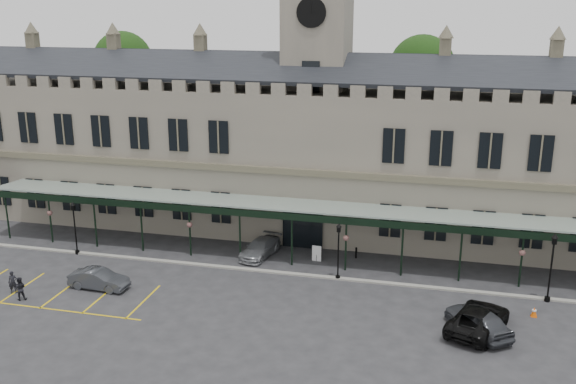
% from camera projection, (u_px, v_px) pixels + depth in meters
% --- Properties ---
extents(ground, '(140.00, 140.00, 0.00)m').
position_uv_depth(ground, '(266.00, 308.00, 40.88)').
color(ground, '#28282B').
extents(station_building, '(60.00, 10.36, 17.30)m').
position_uv_depth(station_building, '(316.00, 154.00, 53.87)').
color(station_building, '#6B6559').
rests_on(station_building, ground).
extents(clock_tower, '(5.60, 5.60, 24.80)m').
position_uv_depth(clock_tower, '(317.00, 74.00, 52.07)').
color(clock_tower, '#6B6559').
rests_on(clock_tower, ground).
extents(canopy, '(50.00, 4.10, 4.30)m').
position_uv_depth(canopy, '(293.00, 233.00, 47.15)').
color(canopy, '#8C9E93').
rests_on(canopy, ground).
extents(kerb, '(60.00, 0.40, 0.12)m').
position_uv_depth(kerb, '(286.00, 273.00, 45.99)').
color(kerb, gray).
rests_on(kerb, ground).
extents(parking_markings, '(16.00, 6.00, 0.01)m').
position_uv_depth(parking_markings, '(57.00, 295.00, 42.66)').
color(parking_markings, gold).
rests_on(parking_markings, ground).
extents(tree_behind_left, '(6.00, 6.00, 16.00)m').
position_uv_depth(tree_behind_left, '(123.00, 63.00, 65.54)').
color(tree_behind_left, '#332314').
rests_on(tree_behind_left, ground).
extents(tree_behind_mid, '(6.00, 6.00, 16.00)m').
position_uv_depth(tree_behind_mid, '(422.00, 70.00, 58.73)').
color(tree_behind_mid, '#332314').
rests_on(tree_behind_mid, ground).
extents(lamp_post_left, '(0.40, 0.40, 4.23)m').
position_uv_depth(lamp_post_left, '(75.00, 223.00, 48.99)').
color(lamp_post_left, black).
rests_on(lamp_post_left, ground).
extents(lamp_post_mid, '(0.40, 0.40, 4.18)m').
position_uv_depth(lamp_post_mid, '(338.00, 246.00, 44.43)').
color(lamp_post_mid, black).
rests_on(lamp_post_mid, ground).
extents(lamp_post_right, '(0.45, 0.45, 4.71)m').
position_uv_depth(lamp_post_right, '(552.00, 262.00, 41.01)').
color(lamp_post_right, black).
rests_on(lamp_post_right, ground).
extents(traffic_cone, '(0.40, 0.40, 0.63)m').
position_uv_depth(traffic_cone, '(534.00, 312.00, 39.69)').
color(traffic_cone, '#E95607').
rests_on(traffic_cone, ground).
extents(sign_board, '(0.71, 0.10, 1.21)m').
position_uv_depth(sign_board, '(317.00, 254.00, 48.17)').
color(sign_board, black).
rests_on(sign_board, ground).
extents(bollard_left, '(0.17, 0.17, 0.96)m').
position_uv_depth(bollard_left, '(257.00, 247.00, 49.76)').
color(bollard_left, black).
rests_on(bollard_left, ground).
extents(bollard_right, '(0.15, 0.15, 0.85)m').
position_uv_depth(bollard_right, '(356.00, 253.00, 48.76)').
color(bollard_right, black).
rests_on(bollard_right, ground).
extents(car_left_b, '(4.16, 1.61, 1.35)m').
position_uv_depth(car_left_b, '(99.00, 279.00, 43.51)').
color(car_left_b, '#383A3F').
rests_on(car_left_b, ground).
extents(car_taxi, '(2.69, 4.78, 1.31)m').
position_uv_depth(car_taxi, '(260.00, 248.00, 49.10)').
color(car_taxi, gray).
rests_on(car_taxi, ground).
extents(car_van, '(4.37, 6.06, 1.53)m').
position_uv_depth(car_van, '(478.00, 319.00, 37.86)').
color(car_van, black).
rests_on(car_van, ground).
extents(car_right_a, '(4.28, 4.90, 1.60)m').
position_uv_depth(car_right_a, '(478.00, 321.00, 37.58)').
color(car_right_a, '#383A3F').
rests_on(car_right_a, ground).
extents(person_a, '(0.68, 0.59, 1.56)m').
position_uv_depth(person_a, '(13.00, 282.00, 42.77)').
color(person_a, black).
rests_on(person_a, ground).
extents(person_b, '(0.96, 0.89, 1.58)m').
position_uv_depth(person_b, '(20.00, 289.00, 41.80)').
color(person_b, black).
rests_on(person_b, ground).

